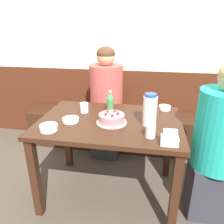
% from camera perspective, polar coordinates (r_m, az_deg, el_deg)
% --- Properties ---
extents(ground_plane, '(12.00, 12.00, 0.00)m').
position_cam_1_polar(ground_plane, '(2.15, -0.50, -19.97)').
color(ground_plane, '#4C4238').
extents(back_wall, '(4.80, 0.04, 2.50)m').
position_cam_1_polar(back_wall, '(2.65, 3.69, 17.77)').
color(back_wall, '#4C2314').
rests_on(back_wall, ground_plane).
extents(bench_seat, '(2.31, 0.38, 0.44)m').
position_cam_1_polar(bench_seat, '(2.71, 2.64, -4.78)').
color(bench_seat, '#381E11').
rests_on(bench_seat, ground_plane).
extents(dining_table, '(1.13, 0.79, 0.72)m').
position_cam_1_polar(dining_table, '(1.80, -0.57, -5.13)').
color(dining_table, '#381E11').
rests_on(dining_table, ground_plane).
extents(birthday_cake, '(0.24, 0.24, 0.09)m').
position_cam_1_polar(birthday_cake, '(1.70, -0.10, -1.71)').
color(birthday_cake, white).
rests_on(birthday_cake, dining_table).
extents(water_pitcher, '(0.11, 0.11, 0.25)m').
position_cam_1_polar(water_pitcher, '(1.65, 9.86, 0.51)').
color(water_pitcher, white).
rests_on(water_pitcher, dining_table).
extents(soju_bottle, '(0.06, 0.06, 0.20)m').
position_cam_1_polar(soju_bottle, '(1.87, -0.49, 2.46)').
color(soju_bottle, '#388E4C').
rests_on(soju_bottle, dining_table).
extents(napkin_holder, '(0.11, 0.08, 0.11)m').
position_cam_1_polar(napkin_holder, '(1.44, 14.80, -6.83)').
color(napkin_holder, white).
rests_on(napkin_holder, dining_table).
extents(bowl_soup_white, '(0.13, 0.13, 0.03)m').
position_cam_1_polar(bowl_soup_white, '(1.76, -10.75, -2.01)').
color(bowl_soup_white, white).
rests_on(bowl_soup_white, dining_table).
extents(bowl_rice_small, '(0.11, 0.11, 0.03)m').
position_cam_1_polar(bowl_rice_small, '(2.03, 13.61, 1.11)').
color(bowl_rice_small, white).
rests_on(bowl_rice_small, dining_table).
extents(bowl_side_dish, '(0.13, 0.13, 0.04)m').
position_cam_1_polar(bowl_side_dish, '(1.64, -16.22, -3.94)').
color(bowl_side_dish, white).
rests_on(bowl_side_dish, dining_table).
extents(glass_water_tall, '(0.07, 0.07, 0.08)m').
position_cam_1_polar(glass_water_tall, '(1.91, -7.27, 1.14)').
color(glass_water_tall, silver).
rests_on(glass_water_tall, dining_table).
extents(glass_tumbler_short, '(0.07, 0.07, 0.08)m').
position_cam_1_polar(glass_tumbler_short, '(1.50, 9.99, -4.98)').
color(glass_tumbler_short, silver).
rests_on(glass_tumbler_short, dining_table).
extents(person_teal_shirt, '(0.35, 0.35, 1.23)m').
position_cam_1_polar(person_teal_shirt, '(2.43, -1.47, 1.73)').
color(person_teal_shirt, '#33333D').
rests_on(person_teal_shirt, ground_plane).
extents(person_pale_blue_shirt, '(0.38, 0.38, 1.21)m').
position_cam_1_polar(person_pale_blue_shirt, '(1.80, 26.10, -8.20)').
color(person_pale_blue_shirt, '#33333D').
rests_on(person_pale_blue_shirt, ground_plane).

